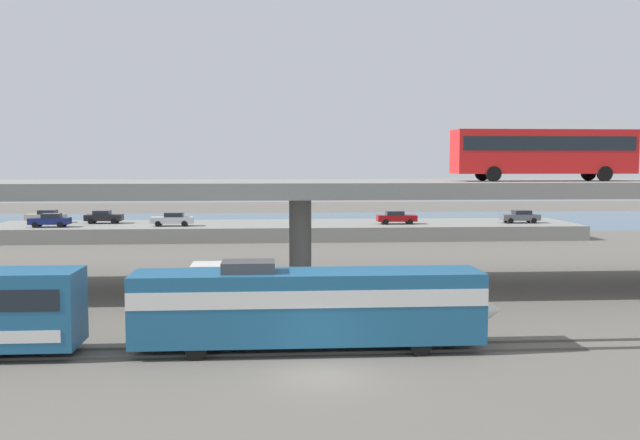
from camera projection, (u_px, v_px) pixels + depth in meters
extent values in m
plane|color=#605B54|center=(323.00, 376.00, 29.35)|extent=(260.00, 260.00, 0.00)
cube|color=#59544C|center=(317.00, 353.00, 32.57)|extent=(110.00, 0.12, 0.12)
cube|color=#59544C|center=(315.00, 345.00, 34.08)|extent=(110.00, 0.12, 0.12)
cube|color=#1E5984|center=(308.00, 306.00, 33.14)|extent=(15.92, 3.00, 3.20)
cube|color=silver|center=(308.00, 294.00, 33.09)|extent=(15.92, 3.04, 0.77)
cone|color=silver|center=(478.00, 310.00, 33.74)|extent=(2.17, 2.85, 2.85)
cube|color=black|center=(444.00, 285.00, 33.52)|extent=(2.17, 2.70, 1.02)
cube|color=#3F3F42|center=(248.00, 267.00, 32.80)|extent=(2.40, 1.80, 0.50)
cylinder|color=black|center=(409.00, 332.00, 34.97)|extent=(0.96, 0.18, 0.96)
cylinder|color=black|center=(421.00, 346.00, 32.28)|extent=(0.96, 0.18, 0.96)
cylinder|color=black|center=(202.00, 335.00, 34.25)|extent=(0.96, 0.18, 0.96)
cylinder|color=black|center=(196.00, 350.00, 31.57)|extent=(0.96, 0.18, 0.96)
cylinder|color=black|center=(2.00, 339.00, 33.59)|extent=(0.92, 0.18, 0.92)
cube|color=gray|center=(300.00, 188.00, 48.69)|extent=(96.00, 11.83, 1.01)
cylinder|color=gray|center=(300.00, 243.00, 48.99)|extent=(1.50, 1.50, 6.39)
cube|color=red|center=(543.00, 152.00, 48.19)|extent=(12.00, 2.55, 2.90)
cube|color=black|center=(543.00, 144.00, 48.15)|extent=(11.52, 2.59, 0.93)
cube|color=black|center=(455.00, 146.00, 47.73)|extent=(0.08, 2.30, 1.74)
cylinder|color=black|center=(493.00, 174.00, 46.83)|extent=(1.00, 0.26, 1.00)
cylinder|color=black|center=(482.00, 173.00, 49.24)|extent=(1.00, 0.26, 1.00)
cylinder|color=black|center=(605.00, 174.00, 47.36)|extent=(1.00, 0.26, 1.00)
cylinder|color=black|center=(588.00, 173.00, 49.77)|extent=(1.00, 0.26, 1.00)
cube|color=#B7B7BC|center=(296.00, 291.00, 40.58)|extent=(2.00, 2.30, 2.00)
cube|color=silver|center=(234.00, 287.00, 40.30)|extent=(4.60, 2.30, 2.60)
cylinder|color=black|center=(290.00, 305.00, 41.72)|extent=(0.88, 0.28, 0.88)
cylinder|color=black|center=(292.00, 313.00, 39.55)|extent=(0.88, 0.28, 0.88)
cylinder|color=black|center=(217.00, 306.00, 41.42)|extent=(0.88, 0.28, 0.88)
cylinder|color=black|center=(214.00, 314.00, 39.25)|extent=(0.88, 0.28, 0.88)
cube|color=gray|center=(287.00, 230.00, 83.97)|extent=(66.87, 12.55, 1.61)
cube|color=navy|center=(50.00, 221.00, 78.88)|extent=(4.28, 1.76, 0.70)
cube|color=#1E232B|center=(52.00, 216.00, 78.85)|extent=(1.88, 1.55, 0.48)
cylinder|color=black|center=(35.00, 225.00, 77.99)|extent=(0.64, 0.20, 0.64)
cylinder|color=black|center=(40.00, 224.00, 79.65)|extent=(0.64, 0.20, 0.64)
cylinder|color=black|center=(60.00, 225.00, 78.18)|extent=(0.64, 0.20, 0.64)
cylinder|color=black|center=(64.00, 224.00, 79.84)|extent=(0.64, 0.20, 0.64)
cube|color=black|center=(104.00, 218.00, 83.83)|extent=(4.21, 1.90, 0.70)
cube|color=#1E232B|center=(102.00, 213.00, 83.77)|extent=(1.85, 1.67, 0.48)
cylinder|color=black|center=(117.00, 220.00, 84.85)|extent=(0.64, 0.20, 0.64)
cylinder|color=black|center=(114.00, 221.00, 83.06)|extent=(0.64, 0.20, 0.64)
cylinder|color=black|center=(94.00, 220.00, 84.67)|extent=(0.64, 0.20, 0.64)
cylinder|color=black|center=(91.00, 221.00, 82.87)|extent=(0.64, 0.20, 0.64)
cube|color=maroon|center=(397.00, 218.00, 82.95)|extent=(4.51, 1.79, 0.70)
cube|color=#1E232B|center=(395.00, 213.00, 82.89)|extent=(1.98, 1.58, 0.48)
cylinder|color=black|center=(407.00, 221.00, 83.92)|extent=(0.64, 0.20, 0.64)
cylinder|color=black|center=(410.00, 222.00, 82.23)|extent=(0.64, 0.20, 0.64)
cylinder|color=black|center=(383.00, 221.00, 83.72)|extent=(0.64, 0.20, 0.64)
cylinder|color=black|center=(386.00, 222.00, 82.03)|extent=(0.64, 0.20, 0.64)
cube|color=#B7B7BC|center=(172.00, 220.00, 80.26)|extent=(4.63, 1.76, 0.70)
cube|color=#1E232B|center=(174.00, 215.00, 80.23)|extent=(2.04, 1.55, 0.48)
cylinder|color=black|center=(158.00, 224.00, 79.35)|extent=(0.64, 0.20, 0.64)
cylinder|color=black|center=(160.00, 223.00, 81.02)|extent=(0.64, 0.20, 0.64)
cylinder|color=black|center=(184.00, 224.00, 79.56)|extent=(0.64, 0.20, 0.64)
cylinder|color=black|center=(186.00, 222.00, 81.23)|extent=(0.64, 0.20, 0.64)
cube|color=#515459|center=(520.00, 217.00, 84.39)|extent=(4.42, 1.85, 0.70)
cube|color=#1E232B|center=(522.00, 212.00, 84.36)|extent=(1.94, 1.62, 0.48)
cylinder|color=black|center=(511.00, 221.00, 83.45)|extent=(0.64, 0.20, 0.64)
cylinder|color=black|center=(506.00, 220.00, 85.19)|extent=(0.64, 0.20, 0.64)
cylinder|color=black|center=(534.00, 221.00, 83.65)|extent=(0.64, 0.20, 0.64)
cylinder|color=black|center=(528.00, 220.00, 85.39)|extent=(0.64, 0.20, 0.64)
cube|color=#9E998C|center=(46.00, 217.00, 84.73)|extent=(4.42, 1.89, 0.70)
cube|color=#1E232B|center=(48.00, 212.00, 84.70)|extent=(1.95, 1.66, 0.48)
cylinder|color=black|center=(31.00, 221.00, 83.77)|extent=(0.64, 0.20, 0.64)
cylinder|color=black|center=(36.00, 219.00, 85.55)|extent=(0.64, 0.20, 0.64)
cylinder|color=black|center=(56.00, 221.00, 83.96)|extent=(0.64, 0.20, 0.64)
cylinder|color=black|center=(60.00, 219.00, 85.75)|extent=(0.64, 0.20, 0.64)
cube|color=#385B7A|center=(283.00, 221.00, 106.91)|extent=(140.00, 36.00, 0.01)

